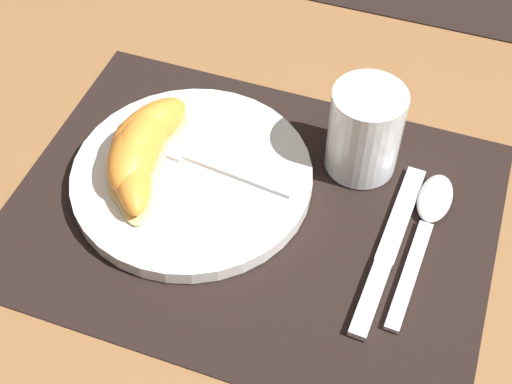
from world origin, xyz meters
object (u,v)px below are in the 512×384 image
plate (192,177)px  citrus_wedge_1 (141,144)px  juice_glass (364,135)px  fork (193,155)px  citrus_wedge_0 (150,130)px  knife (388,251)px  citrus_wedge_3 (132,168)px  citrus_wedge_2 (136,153)px  spoon (429,217)px

plate → citrus_wedge_1: citrus_wedge_1 is taller
juice_glass → fork: (-0.16, -0.06, -0.02)m
citrus_wedge_1 → juice_glass: bearing=21.2°
juice_glass → citrus_wedge_0: bearing=-164.2°
knife → juice_glass: bearing=117.7°
citrus_wedge_3 → knife: bearing=1.9°
citrus_wedge_1 → citrus_wedge_2: (0.00, -0.01, -0.00)m
knife → citrus_wedge_1: size_ratio=1.88×
spoon → fork: fork is taller
knife → citrus_wedge_1: bearing=175.5°
knife → citrus_wedge_1: 0.27m
spoon → citrus_wedge_3: 0.30m
plate → citrus_wedge_1: 0.06m
plate → fork: bearing=109.8°
citrus_wedge_1 → citrus_wedge_3: 0.03m
juice_glass → citrus_wedge_1: bearing=-158.8°
plate → spoon: size_ratio=1.29×
plate → spoon: 0.24m
citrus_wedge_0 → plate: bearing=-23.0°
juice_glass → spoon: 0.10m
citrus_wedge_0 → citrus_wedge_3: (0.00, -0.05, -0.00)m
juice_glass → citrus_wedge_2: size_ratio=0.89×
citrus_wedge_2 → citrus_wedge_3: size_ratio=0.84×
fork → citrus_wedge_2: 0.06m
plate → citrus_wedge_0: (-0.06, 0.02, 0.03)m
plate → citrus_wedge_0: 0.07m
citrus_wedge_1 → citrus_wedge_2: 0.01m
citrus_wedge_3 → citrus_wedge_0: bearing=94.0°
citrus_wedge_0 → citrus_wedge_1: size_ratio=0.97×
plate → citrus_wedge_0: bearing=157.0°
knife → citrus_wedge_2: bearing=178.2°
spoon → citrus_wedge_1: citrus_wedge_1 is taller
juice_glass → citrus_wedge_1: (-0.21, -0.08, -0.01)m
citrus_wedge_1 → fork: bearing=19.7°
citrus_wedge_3 → fork: bearing=46.0°
juice_glass → citrus_wedge_2: bearing=-155.9°
fork → juice_glass: bearing=21.6°
citrus_wedge_0 → citrus_wedge_2: 0.03m
plate → spoon: (0.24, 0.03, -0.00)m
juice_glass → citrus_wedge_0: juice_glass is taller
citrus_wedge_2 → plate: bearing=11.0°
plate → knife: bearing=-5.1°
spoon → citrus_wedge_3: (-0.29, -0.06, 0.03)m
juice_glass → citrus_wedge_3: bearing=-151.9°
fork → citrus_wedge_0: citrus_wedge_0 is taller
juice_glass → knife: 0.12m
juice_glass → citrus_wedge_3: juice_glass is taller
knife → citrus_wedge_3: 0.26m
juice_glass → citrus_wedge_0: 0.22m
knife → fork: 0.22m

